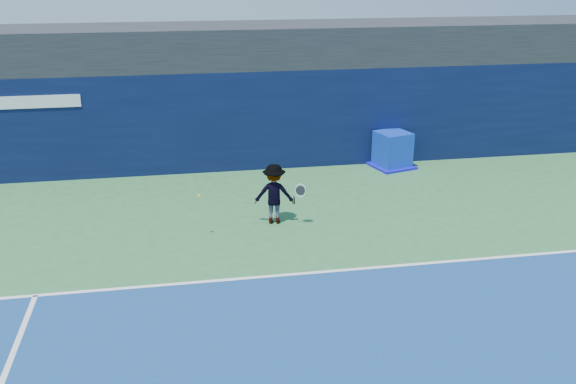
# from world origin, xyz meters

# --- Properties ---
(ground) EXTENTS (80.00, 80.00, 0.00)m
(ground) POSITION_xyz_m (0.00, 0.00, 0.00)
(ground) COLOR #316E3A
(ground) RESTS_ON ground
(baseline) EXTENTS (24.00, 0.10, 0.01)m
(baseline) POSITION_xyz_m (0.00, 3.00, 0.01)
(baseline) COLOR white
(baseline) RESTS_ON ground
(stadium_band) EXTENTS (36.00, 3.00, 1.20)m
(stadium_band) POSITION_xyz_m (0.00, 11.50, 3.60)
(stadium_band) COLOR black
(stadium_band) RESTS_ON back_wall_assembly
(back_wall_assembly) EXTENTS (36.00, 1.03, 3.00)m
(back_wall_assembly) POSITION_xyz_m (-0.00, 10.50, 1.50)
(back_wall_assembly) COLOR #091133
(back_wall_assembly) RESTS_ON ground
(equipment_cart) EXTENTS (1.43, 1.43, 1.11)m
(equipment_cart) POSITION_xyz_m (4.39, 9.57, 0.51)
(equipment_cart) COLOR #0C2EB3
(equipment_cart) RESTS_ON ground
(tennis_player) EXTENTS (1.25, 0.74, 1.49)m
(tennis_player) POSITION_xyz_m (0.10, 5.81, 0.75)
(tennis_player) COLOR white
(tennis_player) RESTS_ON ground
(tennis_ball) EXTENTS (0.07, 0.07, 0.07)m
(tennis_ball) POSITION_xyz_m (-1.72, 5.22, 1.03)
(tennis_ball) COLOR #C9D717
(tennis_ball) RESTS_ON ground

